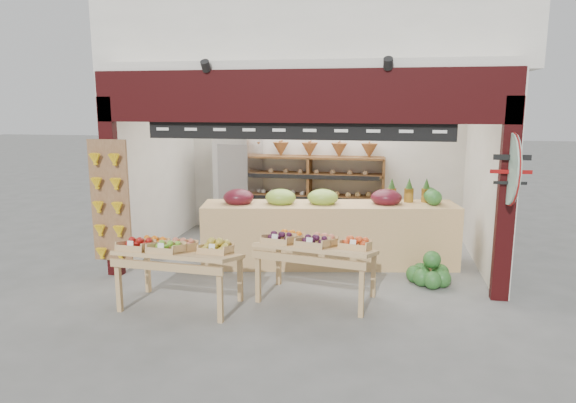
# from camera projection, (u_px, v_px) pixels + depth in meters

# --- Properties ---
(ground) EXTENTS (60.00, 60.00, 0.00)m
(ground) POSITION_uv_depth(u_px,v_px,m) (306.00, 263.00, 8.32)
(ground) COLOR slate
(ground) RESTS_ON ground
(shop_structure) EXTENTS (6.36, 5.12, 5.40)m
(shop_structure) POSITION_uv_depth(u_px,v_px,m) (321.00, 25.00, 9.14)
(shop_structure) COLOR white
(shop_structure) RESTS_ON ground
(banana_board) EXTENTS (0.60, 0.15, 1.80)m
(banana_board) POSITION_uv_depth(u_px,v_px,m) (109.00, 204.00, 7.48)
(banana_board) COLOR #966B44
(banana_board) RESTS_ON ground
(gift_sign) EXTENTS (0.04, 0.93, 0.92)m
(gift_sign) POSITION_uv_depth(u_px,v_px,m) (511.00, 169.00, 6.39)
(gift_sign) COLOR #AFDCC0
(gift_sign) RESTS_ON ground
(back_shelving) EXTENTS (2.91, 0.48, 1.81)m
(back_shelving) POSITION_uv_depth(u_px,v_px,m) (309.00, 177.00, 10.05)
(back_shelving) COLOR brown
(back_shelving) RESTS_ON ground
(refrigerator) EXTENTS (0.86, 0.86, 1.91)m
(refrigerator) POSITION_uv_depth(u_px,v_px,m) (239.00, 185.00, 10.21)
(refrigerator) COLOR silver
(refrigerator) RESTS_ON ground
(cardboard_stack) EXTENTS (1.06, 0.77, 0.74)m
(cardboard_stack) POSITION_uv_depth(u_px,v_px,m) (258.00, 233.00, 9.20)
(cardboard_stack) COLOR silver
(cardboard_stack) RESTS_ON ground
(mid_counter) EXTENTS (4.07, 1.46, 1.23)m
(mid_counter) POSITION_uv_depth(u_px,v_px,m) (328.00, 232.00, 8.17)
(mid_counter) COLOR tan
(mid_counter) RESTS_ON ground
(display_table_left) EXTENTS (1.51, 0.90, 0.95)m
(display_table_left) POSITION_uv_depth(u_px,v_px,m) (174.00, 250.00, 6.49)
(display_table_left) COLOR tan
(display_table_left) RESTS_ON ground
(display_table_right) EXTENTS (1.61, 1.08, 0.96)m
(display_table_right) POSITION_uv_depth(u_px,v_px,m) (313.00, 245.00, 6.71)
(display_table_right) COLOR tan
(display_table_right) RESTS_ON ground
(watermelon_pile) EXTENTS (0.62, 0.62, 0.49)m
(watermelon_pile) POSITION_uv_depth(u_px,v_px,m) (429.00, 273.00, 7.34)
(watermelon_pile) COLOR #194D1C
(watermelon_pile) RESTS_ON ground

